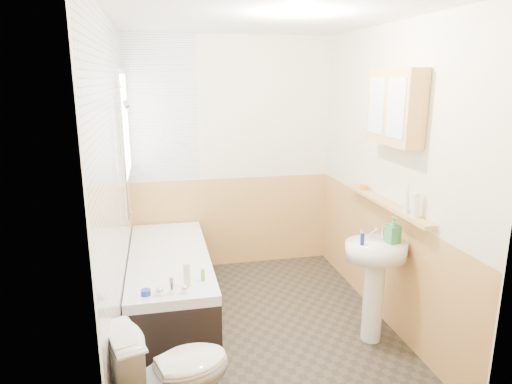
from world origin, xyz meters
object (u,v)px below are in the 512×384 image
sink (375,271)px  pine_shelf (385,203)px  medicine_cabinet (395,107)px  toilet (173,374)px  bathtub (170,281)px

sink → pine_shelf: pine_shelf is taller
sink → medicine_cabinet: bearing=46.6°
medicine_cabinet → toilet: bearing=-155.7°
bathtub → pine_shelf: bearing=-17.9°
pine_shelf → medicine_cabinet: medicine_cabinet is taller
sink → bathtub: bearing=150.9°
toilet → pine_shelf: 2.13m
sink → medicine_cabinet: (0.17, 0.19, 1.26)m
bathtub → toilet: toilet is taller
toilet → medicine_cabinet: bearing=-83.5°
bathtub → sink: size_ratio=1.89×
sink → medicine_cabinet: size_ratio=1.49×
bathtub → sink: 1.82m
pine_shelf → medicine_cabinet: size_ratio=2.07×
bathtub → medicine_cabinet: size_ratio=2.82×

